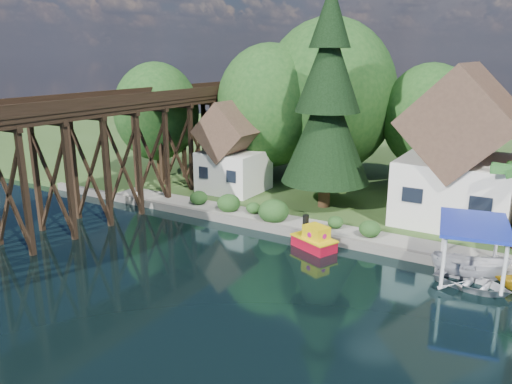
# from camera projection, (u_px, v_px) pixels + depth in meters

# --- Properties ---
(ground) EXTENTS (140.00, 140.00, 0.00)m
(ground) POSITION_uv_depth(u_px,v_px,m) (257.00, 289.00, 26.51)
(ground) COLOR black
(ground) RESTS_ON ground
(bank) EXTENTS (140.00, 52.00, 0.50)m
(bank) POSITION_uv_depth(u_px,v_px,m) (416.00, 166.00, 54.55)
(bank) COLOR #355120
(bank) RESTS_ON ground
(seawall) EXTENTS (60.00, 0.40, 0.62)m
(seawall) POSITION_uv_depth(u_px,v_px,m) (378.00, 249.00, 31.06)
(seawall) COLOR slate
(seawall) RESTS_ON ground
(promenade) EXTENTS (50.00, 2.60, 0.06)m
(promenade) POSITION_uv_depth(u_px,v_px,m) (416.00, 245.00, 31.08)
(promenade) COLOR gray
(promenade) RESTS_ON bank
(trestle_bridge) EXTENTS (4.12, 44.18, 9.30)m
(trestle_bridge) POSITION_uv_depth(u_px,v_px,m) (109.00, 147.00, 37.29)
(trestle_bridge) COLOR black
(trestle_bridge) RESTS_ON ground
(house_left) EXTENTS (7.64, 8.64, 11.02)m
(house_left) POSITION_uv_depth(u_px,v_px,m) (460.00, 156.00, 34.89)
(house_left) COLOR white
(house_left) RESTS_ON bank
(shed) EXTENTS (5.09, 5.40, 7.85)m
(shed) POSITION_uv_depth(u_px,v_px,m) (234.00, 153.00, 42.93)
(shed) COLOR white
(shed) RESTS_ON bank
(bg_trees) EXTENTS (49.90, 13.30, 10.57)m
(bg_trees) POSITION_uv_depth(u_px,v_px,m) (398.00, 113.00, 41.64)
(bg_trees) COLOR #382314
(bg_trees) RESTS_ON bank
(shrubs) EXTENTS (15.76, 2.47, 1.70)m
(shrubs) POSITION_uv_depth(u_px,v_px,m) (268.00, 209.00, 36.11)
(shrubs) COLOR #1C4217
(shrubs) RESTS_ON bank
(conifer) EXTENTS (6.72, 6.72, 16.55)m
(conifer) POSITION_uv_depth(u_px,v_px,m) (328.00, 104.00, 37.04)
(conifer) COLOR #382314
(conifer) RESTS_ON bank
(tugboat) EXTENTS (3.27, 2.59, 2.09)m
(tugboat) POSITION_uv_depth(u_px,v_px,m) (314.00, 240.00, 31.75)
(tugboat) COLOR red
(tugboat) RESTS_ON ground
(boat_white_a) EXTENTS (4.38, 3.49, 0.81)m
(boat_white_a) POSITION_uv_depth(u_px,v_px,m) (473.00, 281.00, 26.43)
(boat_white_a) COLOR silver
(boat_white_a) RESTS_ON ground
(boat_canopy) EXTENTS (4.35, 5.62, 3.27)m
(boat_canopy) POSITION_uv_depth(u_px,v_px,m) (471.00, 255.00, 27.28)
(boat_canopy) COLOR silver
(boat_canopy) RESTS_ON ground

